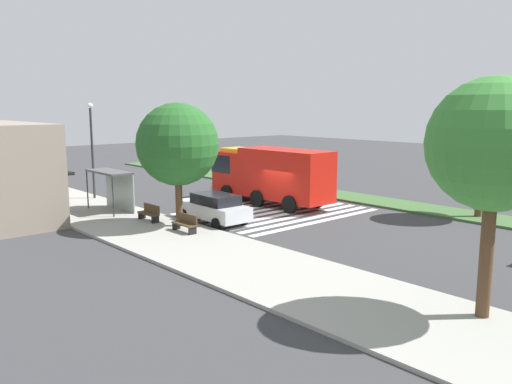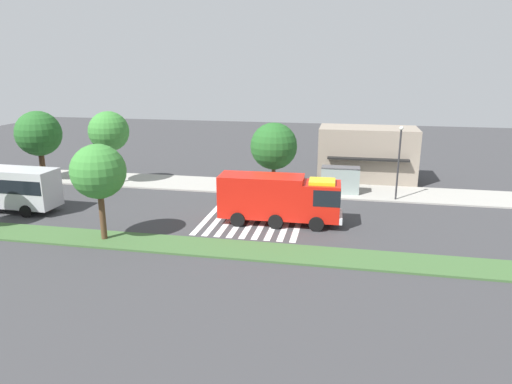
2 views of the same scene
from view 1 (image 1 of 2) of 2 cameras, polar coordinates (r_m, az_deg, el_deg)
ground_plane at (r=32.52m, az=2.00°, el=-2.13°), size 120.00×120.00×0.00m
sidewalk at (r=27.40m, az=-11.02°, el=-4.35°), size 60.00×5.38×0.14m
median_strip at (r=37.91m, az=10.04°, el=-0.51°), size 60.00×3.00×0.14m
crosswalk at (r=32.42m, az=2.18°, el=-2.16°), size 7.65×10.55×0.01m
fire_truck at (r=34.74m, az=1.30°, el=2.09°), size 9.36×3.00×3.72m
parked_car_mid at (r=29.39m, az=-4.61°, el=-1.69°), size 4.84×2.20×1.65m
parked_car_east at (r=55.70m, az=-23.51°, el=2.84°), size 4.67×2.12×1.75m
bus_stop_shelter at (r=33.07m, az=-15.12°, el=1.06°), size 3.50×1.40×2.46m
bench_near_shelter at (r=29.82m, az=-11.49°, el=-2.22°), size 1.60×0.50×0.90m
bench_west_of_shelter at (r=26.92m, az=-7.68°, el=-3.36°), size 1.60×0.50×0.90m
street_lamp at (r=37.70m, az=-17.38°, el=5.12°), size 0.36×0.36×6.52m
sidewalk_tree_west at (r=16.72m, az=24.46°, el=4.64°), size 3.93×3.93×7.21m
sidewalk_tree_center at (r=27.76m, az=-8.50°, el=5.11°), size 4.33×4.33×6.51m
median_tree_west at (r=32.51m, az=23.46°, el=5.77°), size 3.68×3.68×6.61m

